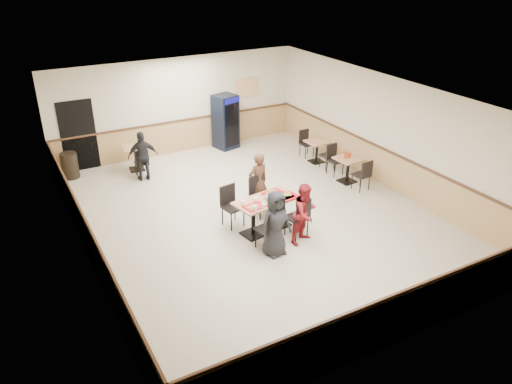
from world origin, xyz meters
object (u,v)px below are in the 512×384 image
diner_woman_right (305,213)px  side_table_near (348,166)px  lone_diner (143,156)px  pepsi_cooler (226,122)px  side_table_far (317,148)px  trash_bin (70,165)px  back_table (136,155)px  diner_man_opposite (258,182)px  main_table (266,210)px  diner_woman_left (276,224)px

diner_woman_right → side_table_near: (2.82, 2.05, -0.22)m
lone_diner → pepsi_cooler: bearing=-148.2°
side_table_far → trash_bin: 7.26m
diner_woman_right → pepsi_cooler: size_ratio=0.79×
lone_diner → back_table: 0.84m
lone_diner → diner_man_opposite: bearing=132.6°
main_table → lone_diner: bearing=102.1°
trash_bin → main_table: bearing=-56.9°
lone_diner → pepsi_cooler: 3.36m
pepsi_cooler → side_table_near: bearing=-79.9°
side_table_far → back_table: back_table is taller
side_table_near → side_table_far: bearing=87.2°
main_table → back_table: bearing=98.8°
back_table → diner_man_opposite: bearing=-63.8°
side_table_near → pepsi_cooler: (-1.81, 4.08, 0.40)m
side_table_near → diner_man_opposite: bearing=-175.3°
lone_diner → side_table_near: size_ratio=1.97×
diner_man_opposite → side_table_near: 3.03m
trash_bin → side_table_far: bearing=-19.6°
side_table_near → diner_woman_left: bearing=-149.1°
side_table_near → pepsi_cooler: pepsi_cooler is taller
diner_woman_right → side_table_near: bearing=16.9°
diner_man_opposite → pepsi_cooler: 4.50m
diner_woman_left → diner_woman_right: bearing=4.1°
diner_woman_right → pepsi_cooler: 6.22m
diner_woman_right → pepsi_cooler: pepsi_cooler is taller
side_table_near → side_table_far: side_table_near is taller
lone_diner → trash_bin: 2.18m
pepsi_cooler → main_table: bearing=-119.7°
main_table → back_table: main_table is taller
diner_woman_right → side_table_near: diner_woman_right is taller
side_table_far → lone_diner: bearing=165.7°
lone_diner → pepsi_cooler: (3.13, 1.19, 0.17)m
main_table → pepsi_cooler: size_ratio=0.90×
diner_woman_left → diner_man_opposite: size_ratio=0.97×
back_table → trash_bin: bearing=169.1°
lone_diner → diner_woman_left: bearing=115.1°
diner_woman_right → diner_man_opposite: bearing=76.8°
diner_man_opposite → pepsi_cooler: bearing=-112.0°
diner_man_opposite → lone_diner: 3.69m
diner_woman_left → side_table_near: diner_woman_left is taller
main_table → pepsi_cooler: (1.52, 5.30, 0.35)m
diner_woman_right → diner_man_opposite: diner_man_opposite is taller
main_table → side_table_far: bearing=30.4°
diner_man_opposite → back_table: 4.40m
diner_woman_right → lone_diner: 5.38m
main_table → trash_bin: 6.28m
diner_man_opposite → trash_bin: 5.71m
diner_woman_right → side_table_near: 3.49m
lone_diner → side_table_near: bearing=160.6°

